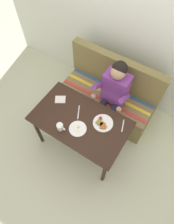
{
  "coord_description": "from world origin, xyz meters",
  "views": [
    {
      "loc": [
        0.71,
        -0.96,
        2.88
      ],
      "look_at": [
        0.0,
        0.15,
        0.72
      ],
      "focal_mm": 32.05,
      "sensor_mm": 36.0,
      "label": 1
    }
  ],
  "objects_px": {
    "plate_eggs": "(78,129)",
    "coffee_mug": "(60,127)",
    "plate_breakfast": "(103,123)",
    "napkin": "(60,99)",
    "person": "(113,92)",
    "table": "(81,123)",
    "couch": "(108,97)",
    "fork": "(123,126)",
    "knife": "(79,112)"
  },
  "relations": [
    {
      "from": "person",
      "to": "knife",
      "type": "bearing_deg",
      "value": -113.32
    },
    {
      "from": "person",
      "to": "fork",
      "type": "height_order",
      "value": "person"
    },
    {
      "from": "couch",
      "to": "coffee_mug",
      "type": "xyz_separation_m",
      "value": [
        -0.14,
        -0.99,
        0.45
      ]
    },
    {
      "from": "table",
      "to": "coffee_mug",
      "type": "bearing_deg",
      "value": -121.27
    },
    {
      "from": "table",
      "to": "napkin",
      "type": "relative_size",
      "value": 8.87
    },
    {
      "from": "plate_breakfast",
      "to": "napkin",
      "type": "bearing_deg",
      "value": 179.16
    },
    {
      "from": "couch",
      "to": "table",
      "type": "bearing_deg",
      "value": -90.0
    },
    {
      "from": "plate_eggs",
      "to": "plate_breakfast",
      "type": "bearing_deg",
      "value": 46.24
    },
    {
      "from": "fork",
      "to": "plate_breakfast",
      "type": "bearing_deg",
      "value": -172.24
    },
    {
      "from": "couch",
      "to": "plate_eggs",
      "type": "distance_m",
      "value": 0.97
    },
    {
      "from": "plate_breakfast",
      "to": "napkin",
      "type": "relative_size",
      "value": 1.84
    },
    {
      "from": "napkin",
      "to": "knife",
      "type": "xyz_separation_m",
      "value": [
        0.31,
        -0.03,
        -0.0
      ]
    },
    {
      "from": "table",
      "to": "fork",
      "type": "xyz_separation_m",
      "value": [
        0.47,
        0.22,
        0.08
      ]
    },
    {
      "from": "couch",
      "to": "plate_breakfast",
      "type": "height_order",
      "value": "couch"
    },
    {
      "from": "knife",
      "to": "plate_breakfast",
      "type": "bearing_deg",
      "value": -24.39
    },
    {
      "from": "table",
      "to": "couch",
      "type": "bearing_deg",
      "value": 90.0
    },
    {
      "from": "table",
      "to": "fork",
      "type": "height_order",
      "value": "fork"
    },
    {
      "from": "plate_eggs",
      "to": "coffee_mug",
      "type": "distance_m",
      "value": 0.21
    },
    {
      "from": "plate_eggs",
      "to": "coffee_mug",
      "type": "bearing_deg",
      "value": -148.54
    },
    {
      "from": "person",
      "to": "coffee_mug",
      "type": "distance_m",
      "value": 0.86
    },
    {
      "from": "plate_breakfast",
      "to": "fork",
      "type": "xyz_separation_m",
      "value": [
        0.22,
        0.11,
        -0.01
      ]
    },
    {
      "from": "couch",
      "to": "fork",
      "type": "relative_size",
      "value": 8.47
    },
    {
      "from": "couch",
      "to": "coffee_mug",
      "type": "distance_m",
      "value": 1.09
    },
    {
      "from": "knife",
      "to": "person",
      "type": "bearing_deg",
      "value": 38.56
    },
    {
      "from": "couch",
      "to": "fork",
      "type": "height_order",
      "value": "couch"
    },
    {
      "from": "napkin",
      "to": "couch",
      "type": "bearing_deg",
      "value": 58.61
    },
    {
      "from": "plate_breakfast",
      "to": "coffee_mug",
      "type": "distance_m",
      "value": 0.51
    },
    {
      "from": "coffee_mug",
      "to": "table",
      "type": "bearing_deg",
      "value": 58.73
    },
    {
      "from": "coffee_mug",
      "to": "fork",
      "type": "bearing_deg",
      "value": 35.74
    },
    {
      "from": "plate_eggs",
      "to": "napkin",
      "type": "bearing_deg",
      "value": 151.85
    },
    {
      "from": "table",
      "to": "coffee_mug",
      "type": "xyz_separation_m",
      "value": [
        -0.14,
        -0.22,
        0.13
      ]
    },
    {
      "from": "person",
      "to": "napkin",
      "type": "xyz_separation_m",
      "value": [
        -0.53,
        -0.47,
        -0.01
      ]
    },
    {
      "from": "table",
      "to": "knife",
      "type": "xyz_separation_m",
      "value": [
        -0.09,
        0.08,
        0.08
      ]
    },
    {
      "from": "person",
      "to": "fork",
      "type": "distance_m",
      "value": 0.51
    },
    {
      "from": "person",
      "to": "fork",
      "type": "relative_size",
      "value": 7.13
    },
    {
      "from": "knife",
      "to": "coffee_mug",
      "type": "bearing_deg",
      "value": -127.43
    },
    {
      "from": "person",
      "to": "knife",
      "type": "distance_m",
      "value": 0.55
    },
    {
      "from": "person",
      "to": "plate_breakfast",
      "type": "bearing_deg",
      "value": -75.87
    },
    {
      "from": "coffee_mug",
      "to": "napkin",
      "type": "bearing_deg",
      "value": 127.29
    },
    {
      "from": "plate_breakfast",
      "to": "fork",
      "type": "relative_size",
      "value": 1.46
    },
    {
      "from": "plate_eggs",
      "to": "coffee_mug",
      "type": "xyz_separation_m",
      "value": [
        -0.18,
        -0.11,
        0.04
      ]
    },
    {
      "from": "plate_eggs",
      "to": "knife",
      "type": "xyz_separation_m",
      "value": [
        -0.13,
        0.2,
        -0.01
      ]
    },
    {
      "from": "fork",
      "to": "couch",
      "type": "bearing_deg",
      "value": 112.44
    },
    {
      "from": "plate_breakfast",
      "to": "coffee_mug",
      "type": "xyz_separation_m",
      "value": [
        -0.39,
        -0.33,
        0.04
      ]
    },
    {
      "from": "plate_breakfast",
      "to": "napkin",
      "type": "xyz_separation_m",
      "value": [
        -0.65,
        0.01,
        -0.01
      ]
    },
    {
      "from": "napkin",
      "to": "knife",
      "type": "distance_m",
      "value": 0.31
    },
    {
      "from": "table",
      "to": "plate_breakfast",
      "type": "height_order",
      "value": "plate_breakfast"
    },
    {
      "from": "table",
      "to": "plate_eggs",
      "type": "xyz_separation_m",
      "value": [
        0.04,
        -0.12,
        0.09
      ]
    },
    {
      "from": "person",
      "to": "knife",
      "type": "relative_size",
      "value": 6.06
    },
    {
      "from": "plate_eggs",
      "to": "napkin",
      "type": "height_order",
      "value": "plate_eggs"
    }
  ]
}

